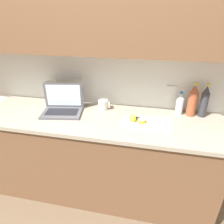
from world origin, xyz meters
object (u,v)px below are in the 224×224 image
at_px(lemon_half_cut, 141,121).
at_px(bottle_water_clear, 204,102).
at_px(laptop, 63,106).
at_px(cutting_board, 146,123).
at_px(bottle_green_soda, 180,104).
at_px(paper_towel_roll, 52,93).
at_px(knife, 142,119).
at_px(bottle_oil_tall, 193,101).
at_px(lemon_whole_beside, 133,118).
at_px(measuring_cup, 103,105).

height_order(lemon_half_cut, bottle_water_clear, bottle_water_clear).
xyz_separation_m(laptop, lemon_half_cut, (0.75, -0.08, -0.04)).
bearing_deg(cutting_board, bottle_green_soda, 39.85).
xyz_separation_m(lemon_half_cut, paper_towel_roll, (-0.95, 0.25, 0.09)).
distance_m(knife, bottle_water_clear, 0.58).
bearing_deg(bottle_water_clear, bottle_oil_tall, 180.00).
relative_size(lemon_half_cut, bottle_water_clear, 0.21).
xyz_separation_m(cutting_board, paper_towel_roll, (-0.98, 0.24, 0.11)).
relative_size(lemon_half_cut, bottle_green_soda, 0.29).
xyz_separation_m(lemon_half_cut, lemon_whole_beside, (-0.08, 0.01, 0.01)).
distance_m(cutting_board, bottle_green_soda, 0.39).
distance_m(laptop, knife, 0.76).
relative_size(lemon_half_cut, bottle_oil_tall, 0.21).
relative_size(lemon_half_cut, paper_towel_roll, 0.28).
height_order(bottle_green_soda, paper_towel_roll, paper_towel_roll).
xyz_separation_m(cutting_board, bottle_oil_tall, (0.40, 0.24, 0.14)).
bearing_deg(measuring_cup, lemon_whole_beside, -32.95).
bearing_deg(bottle_oil_tall, paper_towel_roll, -179.97).
xyz_separation_m(knife, paper_towel_roll, (-0.95, 0.20, 0.10)).
relative_size(knife, bottle_oil_tall, 0.97).
bearing_deg(cutting_board, measuring_cup, 154.98).
xyz_separation_m(laptop, measuring_cup, (0.37, 0.13, -0.02)).
xyz_separation_m(laptop, bottle_oil_tall, (1.18, 0.17, 0.08)).
height_order(laptop, bottle_oil_tall, bottle_oil_tall).
height_order(lemon_half_cut, paper_towel_roll, paper_towel_roll).
distance_m(knife, measuring_cup, 0.42).
distance_m(laptop, lemon_whole_beside, 0.68).
distance_m(lemon_whole_beside, bottle_green_soda, 0.48).
relative_size(lemon_whole_beside, paper_towel_roll, 0.27).
xyz_separation_m(lemon_half_cut, bottle_water_clear, (0.53, 0.25, 0.12)).
height_order(laptop, lemon_whole_beside, laptop).
xyz_separation_m(lemon_whole_beside, bottle_water_clear, (0.61, 0.25, 0.10)).
relative_size(laptop, lemon_half_cut, 6.30).
relative_size(laptop, bottle_green_soda, 1.83).
distance_m(cutting_board, measuring_cup, 0.47).
relative_size(cutting_board, bottle_water_clear, 1.35).
relative_size(cutting_board, paper_towel_roll, 1.84).
height_order(lemon_half_cut, lemon_whole_beside, lemon_whole_beside).
distance_m(lemon_whole_beside, bottle_water_clear, 0.67).
bearing_deg(cutting_board, lemon_whole_beside, -178.39).
bearing_deg(lemon_whole_beside, bottle_water_clear, 21.98).
bearing_deg(measuring_cup, bottle_water_clear, 2.77).
xyz_separation_m(bottle_green_soda, paper_towel_roll, (-1.27, -0.00, 0.01)).
bearing_deg(lemon_whole_beside, lemon_half_cut, -6.57).
height_order(cutting_board, bottle_oil_tall, bottle_oil_tall).
bearing_deg(bottle_oil_tall, bottle_water_clear, -0.00).
distance_m(laptop, paper_towel_roll, 0.26).
relative_size(cutting_board, lemon_whole_beside, 6.82).
relative_size(bottle_oil_tall, bottle_water_clear, 1.00).
xyz_separation_m(lemon_half_cut, bottle_green_soda, (0.33, 0.25, 0.08)).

